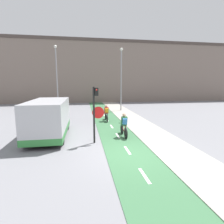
# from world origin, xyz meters

# --- Properties ---
(ground_plane) EXTENTS (120.00, 120.00, 0.00)m
(ground_plane) POSITION_xyz_m (0.00, 0.00, 0.00)
(ground_plane) COLOR gray
(bike_lane) EXTENTS (2.33, 60.00, 0.02)m
(bike_lane) POSITION_xyz_m (0.00, 0.01, 0.01)
(bike_lane) COLOR #3D7047
(bike_lane) RESTS_ON ground_plane
(sidewalk_strip) EXTENTS (2.40, 60.00, 0.05)m
(sidewalk_strip) POSITION_xyz_m (2.36, 0.00, 0.03)
(sidewalk_strip) COLOR #A8A399
(sidewalk_strip) RESTS_ON ground_plane
(building_row_background) EXTENTS (60.00, 5.20, 10.92)m
(building_row_background) POSITION_xyz_m (0.00, 25.77, 5.47)
(building_row_background) COLOR slate
(building_row_background) RESTS_ON ground_plane
(traffic_light_pole) EXTENTS (0.67, 0.26, 3.17)m
(traffic_light_pole) POSITION_xyz_m (-1.49, 1.96, 1.96)
(traffic_light_pole) COLOR black
(traffic_light_pole) RESTS_ON ground_plane
(street_lamp_far) EXTENTS (0.36, 0.36, 8.01)m
(street_lamp_far) POSITION_xyz_m (-5.36, 15.56, 4.80)
(street_lamp_far) COLOR gray
(street_lamp_far) RESTS_ON ground_plane
(street_lamp_sidewalk) EXTENTS (0.36, 0.36, 7.53)m
(street_lamp_sidewalk) POSITION_xyz_m (2.47, 13.47, 4.54)
(street_lamp_sidewalk) COLOR gray
(street_lamp_sidewalk) RESTS_ON ground_plane
(cyclist_near) EXTENTS (0.46, 1.76, 1.50)m
(cyclist_near) POSITION_xyz_m (0.37, 2.86, 0.71)
(cyclist_near) COLOR black
(cyclist_near) RESTS_ON ground_plane
(cyclist_far) EXTENTS (0.46, 1.71, 1.47)m
(cyclist_far) POSITION_xyz_m (-0.13, 7.67, 0.71)
(cyclist_far) COLOR black
(cyclist_far) RESTS_ON ground_plane
(van) EXTENTS (2.12, 5.01, 2.32)m
(van) POSITION_xyz_m (-4.30, 3.61, 1.14)
(van) COLOR #B7B7BC
(van) RESTS_ON ground_plane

